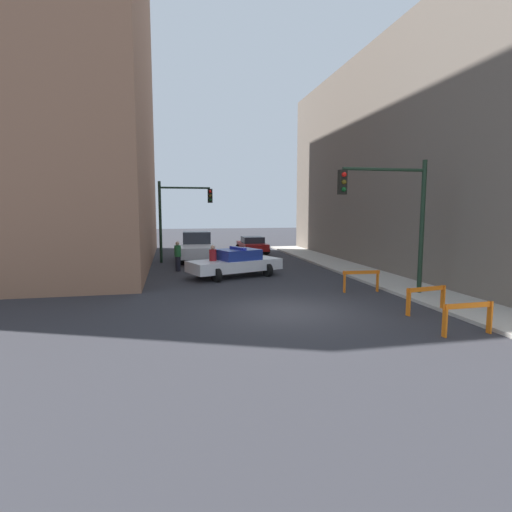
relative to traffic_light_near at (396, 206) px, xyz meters
name	(u,v)px	position (x,y,z in m)	size (l,w,h in m)	color
ground_plane	(287,311)	(-4.73, -1.35, -3.53)	(120.00, 120.00, 0.00)	#2D2D33
sidewalk_right	(448,301)	(1.47, -1.35, -3.47)	(2.40, 44.00, 0.12)	#B2ADA3
building_corner_left	(21,49)	(-16.73, 12.65, 9.11)	(14.00, 20.00, 25.27)	#93664C
building_right	(469,159)	(8.67, 6.65, 2.82)	(12.00, 28.00, 12.70)	#6B6056
traffic_light_near	(396,206)	(0.00, 0.00, 0.00)	(3.64, 0.35, 5.20)	black
traffic_light_far	(178,210)	(-8.03, 12.29, -0.13)	(3.44, 0.35, 5.20)	black
police_car	(236,263)	(-5.30, 5.94, -2.81)	(5.05, 3.39, 1.52)	white
white_truck	(197,247)	(-6.79, 12.93, -2.62)	(2.83, 5.50, 1.90)	silver
parked_car_near	(252,245)	(-2.25, 16.61, -2.86)	(2.30, 4.31, 1.31)	maroon
pedestrian_crossing	(213,261)	(-6.47, 5.71, -2.67)	(0.48, 0.48, 1.66)	black
pedestrian_corner	(178,256)	(-8.14, 8.44, -2.67)	(0.49, 0.49, 1.66)	black
barrier_front	(468,313)	(-0.66, -4.85, -2.91)	(1.60, 0.20, 0.90)	orange
barrier_mid	(426,295)	(-0.36, -2.60, -2.91)	(1.59, 0.38, 0.90)	orange
barrier_back	(361,277)	(-0.82, 1.06, -2.91)	(1.60, 0.26, 0.90)	orange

